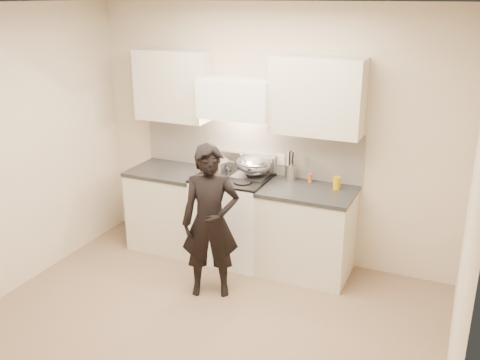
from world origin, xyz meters
name	(u,v)px	position (x,y,z in m)	size (l,w,h in m)	color
ground_plane	(197,334)	(0.00, 0.00, 0.00)	(4.00, 4.00, 0.00)	#7C614B
room_shell	(206,143)	(-0.06, 0.37, 1.60)	(4.04, 3.54, 2.70)	beige
stove	(233,217)	(-0.30, 1.42, 0.47)	(0.76, 0.65, 0.96)	white
counter_right	(307,231)	(0.53, 1.43, 0.46)	(0.92, 0.67, 0.92)	beige
counter_left	(171,207)	(-1.08, 1.43, 0.46)	(0.82, 0.67, 0.92)	beige
wok	(254,165)	(-0.10, 1.53, 1.06)	(0.38, 0.46, 0.30)	#ACADBD
stock_pot	(216,168)	(-0.44, 1.32, 1.05)	(0.35, 0.35, 0.18)	#ACADBD
utensil_crock	(291,171)	(0.27, 1.64, 1.01)	(0.11, 0.11, 0.31)	silver
spice_jar	(310,178)	(0.48, 1.63, 0.97)	(0.04, 0.04, 0.09)	#C35F19
oil_glass	(337,183)	(0.78, 1.55, 0.98)	(0.07, 0.07, 0.13)	#C18C07
person	(210,222)	(-0.19, 0.67, 0.75)	(0.54, 0.36, 1.49)	black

